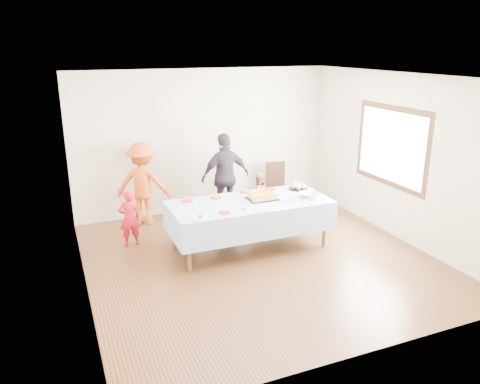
% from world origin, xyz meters
% --- Properties ---
extents(ground, '(5.00, 5.00, 0.00)m').
position_xyz_m(ground, '(0.00, 0.00, 0.00)').
color(ground, '#442713').
rests_on(ground, ground).
extents(room_walls, '(5.04, 5.04, 2.72)m').
position_xyz_m(room_walls, '(0.05, 0.00, 1.77)').
color(room_walls, beige).
rests_on(room_walls, ground).
extents(party_table, '(2.50, 1.10, 0.78)m').
position_xyz_m(party_table, '(0.03, 0.44, 0.72)').
color(party_table, brown).
rests_on(party_table, ground).
extents(birthday_cake, '(0.47, 0.36, 0.08)m').
position_xyz_m(birthday_cake, '(0.26, 0.48, 0.82)').
color(birthday_cake, black).
rests_on(birthday_cake, party_table).
extents(rolls_tray, '(0.33, 0.33, 0.10)m').
position_xyz_m(rolls_tray, '(1.05, 0.72, 0.82)').
color(rolls_tray, black).
rests_on(rolls_tray, party_table).
extents(punch_bowl, '(0.31, 0.31, 0.08)m').
position_xyz_m(punch_bowl, '(1.01, 0.28, 0.82)').
color(punch_bowl, silver).
rests_on(punch_bowl, party_table).
extents(party_hat, '(0.09, 0.09, 0.15)m').
position_xyz_m(party_hat, '(1.08, 0.90, 0.85)').
color(party_hat, silver).
rests_on(party_hat, party_table).
extents(fork_pile, '(0.24, 0.18, 0.07)m').
position_xyz_m(fork_pile, '(0.61, 0.23, 0.81)').
color(fork_pile, white).
rests_on(fork_pile, party_table).
extents(plate_red_far_a, '(0.19, 0.19, 0.01)m').
position_xyz_m(plate_red_far_a, '(-0.86, 0.82, 0.79)').
color(plate_red_far_a, red).
rests_on(plate_red_far_a, party_table).
extents(plate_red_far_b, '(0.18, 0.18, 0.01)m').
position_xyz_m(plate_red_far_b, '(-0.40, 0.80, 0.79)').
color(plate_red_far_b, red).
rests_on(plate_red_far_b, party_table).
extents(plate_red_far_c, '(0.18, 0.18, 0.01)m').
position_xyz_m(plate_red_far_c, '(0.14, 0.90, 0.79)').
color(plate_red_far_c, red).
rests_on(plate_red_far_c, party_table).
extents(plate_red_far_d, '(0.18, 0.18, 0.01)m').
position_xyz_m(plate_red_far_d, '(0.61, 0.89, 0.79)').
color(plate_red_far_d, red).
rests_on(plate_red_far_d, party_table).
extents(plate_red_near, '(0.18, 0.18, 0.01)m').
position_xyz_m(plate_red_near, '(-0.52, 0.11, 0.79)').
color(plate_red_near, red).
rests_on(plate_red_near, party_table).
extents(plate_white_left, '(0.22, 0.22, 0.01)m').
position_xyz_m(plate_white_left, '(-0.91, 0.03, 0.79)').
color(plate_white_left, white).
rests_on(plate_white_left, party_table).
extents(plate_white_mid, '(0.20, 0.20, 0.01)m').
position_xyz_m(plate_white_mid, '(-0.23, 0.06, 0.79)').
color(plate_white_mid, white).
rests_on(plate_white_mid, party_table).
extents(plate_white_right, '(0.24, 0.24, 0.01)m').
position_xyz_m(plate_white_right, '(0.92, 0.08, 0.79)').
color(plate_white_right, white).
rests_on(plate_white_right, party_table).
extents(dining_chair, '(0.45, 0.45, 0.91)m').
position_xyz_m(dining_chair, '(1.31, 2.04, 0.50)').
color(dining_chair, black).
rests_on(dining_chair, ground).
extents(toddler_left, '(0.35, 0.24, 0.93)m').
position_xyz_m(toddler_left, '(-1.71, 1.26, 0.46)').
color(toddler_left, red).
rests_on(toddler_left, ground).
extents(toddler_mid, '(0.40, 0.28, 0.77)m').
position_xyz_m(toddler_mid, '(-0.84, 1.08, 0.39)').
color(toddler_mid, '#367627').
rests_on(toddler_mid, ground).
extents(toddler_right, '(0.44, 0.35, 0.84)m').
position_xyz_m(toddler_right, '(0.77, 1.73, 0.42)').
color(toddler_right, tan).
rests_on(toddler_right, ground).
extents(adult_left, '(1.10, 0.90, 1.49)m').
position_xyz_m(adult_left, '(-1.29, 2.18, 0.74)').
color(adult_left, '#DA4F1B').
rests_on(adult_left, ground).
extents(adult_right, '(0.97, 0.47, 1.60)m').
position_xyz_m(adult_right, '(0.16, 1.86, 0.80)').
color(adult_right, '#312939').
rests_on(adult_right, ground).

